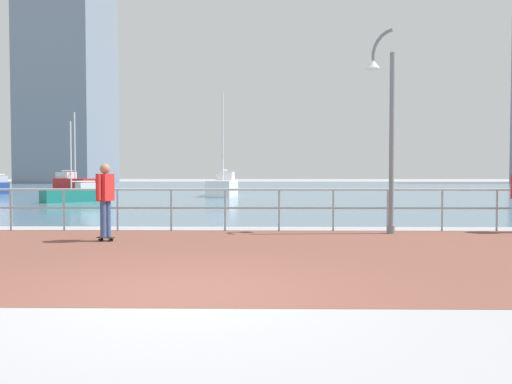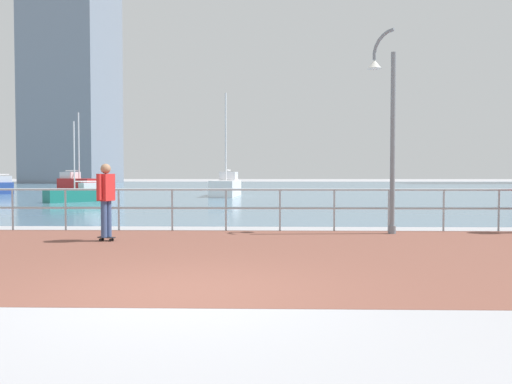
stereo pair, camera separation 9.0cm
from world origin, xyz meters
TOP-DOWN VIEW (x-y plane):
  - ground at (0.00, 40.00)m, footprint 220.00×220.00m
  - brick_paving at (0.00, 3.14)m, footprint 28.00×7.68m
  - harbor_water at (0.00, 51.98)m, footprint 180.00×88.00m
  - waterfront_railing at (0.00, 6.98)m, footprint 25.25×0.06m
  - lamppost at (4.02, 6.50)m, footprint 0.66×0.66m
  - skateboarder at (-2.44, 4.84)m, footprint 0.41×0.55m
  - sailboat_white at (-1.72, 27.88)m, footprint 1.81×4.96m
  - sailboat_blue at (-16.27, 39.89)m, footprint 4.92×4.31m
  - sailboat_ivory at (-9.06, 20.56)m, footprint 2.77×2.83m
  - tower_brick at (-32.49, 81.74)m, footprint 11.89×17.78m

SIDE VIEW (x-z plane):
  - ground at x=0.00m, z-range 0.00..0.00m
  - harbor_water at x=0.00m, z-range 0.00..0.00m
  - brick_paving at x=0.00m, z-range 0.00..0.01m
  - sailboat_ivory at x=-9.06m, z-range -1.72..2.53m
  - sailboat_white at x=-1.72m, z-range -2.77..4.08m
  - sailboat_blue at x=-16.27m, z-range -2.86..4.20m
  - waterfront_railing at x=0.00m, z-range 0.21..1.30m
  - skateboarder at x=-2.44m, z-range 0.17..1.86m
  - lamppost at x=4.02m, z-range 0.27..5.29m
  - tower_brick at x=-32.49m, z-range -0.83..41.90m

